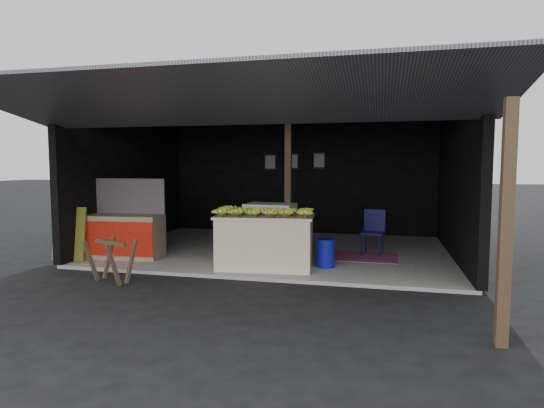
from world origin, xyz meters
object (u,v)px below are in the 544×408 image
(banana_table, at_px, (265,241))
(white_crate, at_px, (270,230))
(plastic_chair, at_px, (374,228))
(neighbor_stall, at_px, (124,234))
(sawhorse, at_px, (111,256))
(water_barrel, at_px, (326,254))

(banana_table, height_order, white_crate, white_crate)
(banana_table, bearing_deg, plastic_chair, 35.86)
(white_crate, distance_m, neighbor_stall, 2.82)
(sawhorse, height_order, water_barrel, sawhorse)
(sawhorse, bearing_deg, white_crate, 69.43)
(sawhorse, height_order, plastic_chair, plastic_chair)
(neighbor_stall, bearing_deg, plastic_chair, 11.89)
(neighbor_stall, bearing_deg, banana_table, -8.71)
(banana_table, xyz_separation_m, water_barrel, (1.02, 0.25, -0.23))
(white_crate, height_order, neighbor_stall, neighbor_stall)
(white_crate, relative_size, water_barrel, 2.23)
(banana_table, relative_size, sawhorse, 2.30)
(neighbor_stall, xyz_separation_m, sawhorse, (0.74, -1.56, -0.10))
(sawhorse, bearing_deg, neighbor_stall, 135.51)
(neighbor_stall, xyz_separation_m, water_barrel, (3.89, 0.07, -0.22))
(neighbor_stall, height_order, water_barrel, neighbor_stall)
(banana_table, xyz_separation_m, sawhorse, (-2.13, -1.38, -0.10))
(banana_table, relative_size, water_barrel, 3.78)
(banana_table, height_order, neighbor_stall, neighbor_stall)
(white_crate, bearing_deg, sawhorse, -127.39)
(neighbor_stall, bearing_deg, sawhorse, -69.87)
(white_crate, xyz_separation_m, neighbor_stall, (-2.72, -0.74, -0.06))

